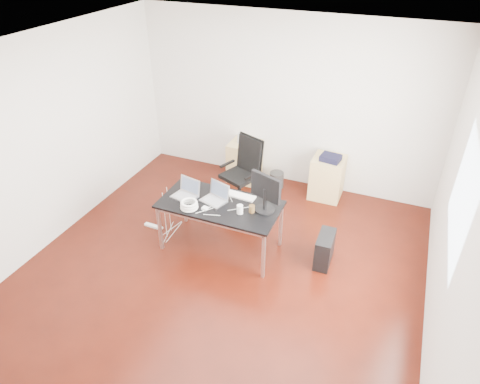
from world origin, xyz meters
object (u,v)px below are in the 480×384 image
at_px(desk, 220,207).
at_px(filing_cabinet_right, 327,177).
at_px(office_chair, 243,168).
at_px(pc_tower, 325,249).
at_px(filing_cabinet_left, 245,161).

bearing_deg(desk, filing_cabinet_right, 60.64).
distance_m(desk, office_chair, 1.21).
bearing_deg(desk, pc_tower, 9.29).
bearing_deg(desk, office_chair, 97.33).
xyz_separation_m(filing_cabinet_left, pc_tower, (1.80, -1.64, -0.13)).
distance_m(office_chair, filing_cabinet_left, 0.76).
xyz_separation_m(office_chair, filing_cabinet_right, (1.21, 0.67, -0.26)).
bearing_deg(pc_tower, filing_cabinet_right, 100.55).
bearing_deg(filing_cabinet_left, office_chair, -69.83).
bearing_deg(office_chair, filing_cabinet_right, 51.27).
xyz_separation_m(desk, pc_tower, (1.40, 0.23, -0.46)).
bearing_deg(office_chair, pc_tower, -9.71).
relative_size(desk, pc_tower, 3.56).
xyz_separation_m(desk, filing_cabinet_left, (-0.40, 1.87, -0.33)).
distance_m(filing_cabinet_right, pc_tower, 1.68).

